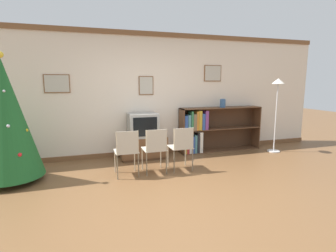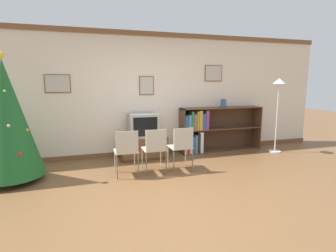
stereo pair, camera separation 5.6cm
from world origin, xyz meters
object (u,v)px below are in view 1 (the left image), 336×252
bookshelf (206,130)px  christmas_tree (7,120)px  folding_chair_right (182,146)px  television (143,125)px  folding_chair_left (127,150)px  vase (223,103)px  folding_chair_center (155,148)px  tv_console (143,147)px  standing_lamp (277,96)px

bookshelf → christmas_tree: bearing=-168.5°
folding_chair_right → bookshelf: bearing=47.6°
christmas_tree → television: bearing=16.5°
folding_chair_right → folding_chair_left: bearing=180.0°
vase → folding_chair_left: bearing=-156.0°
folding_chair_right → vase: (1.43, 1.08, 0.67)m
folding_chair_right → vase: bearing=37.2°
television → folding_chair_center: (0.00, -1.02, -0.25)m
tv_console → folding_chair_left: 1.17m
folding_chair_left → folding_chair_center: (0.50, 0.00, 0.00)m
vase → standing_lamp: 1.24m
tv_console → bookshelf: 1.55m
folding_chair_center → vase: size_ratio=4.11×
television → folding_chair_right: television is taller
folding_chair_right → bookshelf: (1.02, 1.12, 0.04)m
folding_chair_right → bookshelf: size_ratio=0.41×
television → standing_lamp: 3.15m
folding_chair_center → standing_lamp: standing_lamp is taller
christmas_tree → folding_chair_center: bearing=-7.9°
folding_chair_left → bookshelf: 2.31m
television → bookshelf: size_ratio=0.30×
folding_chair_right → television: bearing=116.3°
folding_chair_center → tv_console: bearing=90.0°
folding_chair_center → vase: bearing=29.3°
standing_lamp → tv_console: bearing=172.3°
television → christmas_tree: bearing=-163.5°
christmas_tree → bookshelf: size_ratio=1.05×
folding_chair_center → folding_chair_right: bearing=0.0°
vase → standing_lamp: size_ratio=0.12×
folding_chair_left → bookshelf: size_ratio=0.41×
tv_console → folding_chair_center: 1.05m
television → bookshelf: bearing=3.5°
folding_chair_left → folding_chair_center: same height
tv_console → standing_lamp: (3.07, -0.41, 1.07)m
christmas_tree → folding_chair_center: 2.44m
television → folding_chair_left: size_ratio=0.74×
folding_chair_left → bookshelf: (2.03, 1.12, 0.04)m
tv_console → folding_chair_left: folding_chair_left is taller
vase → standing_lamp: standing_lamp is taller
christmas_tree → folding_chair_center: (2.35, -0.33, -0.57)m
folding_chair_left → folding_chair_center: 0.50m
television → bookshelf: bookshelf is taller
folding_chair_center → bookshelf: 1.89m
standing_lamp → christmas_tree: bearing=-177.0°
television → folding_chair_right: bearing=-63.7°
folding_chair_left → christmas_tree: bearing=170.0°
bookshelf → folding_chair_right: bearing=-132.4°
folding_chair_left → standing_lamp: standing_lamp is taller
christmas_tree → folding_chair_right: 2.93m
folding_chair_left → bookshelf: bookshelf is taller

